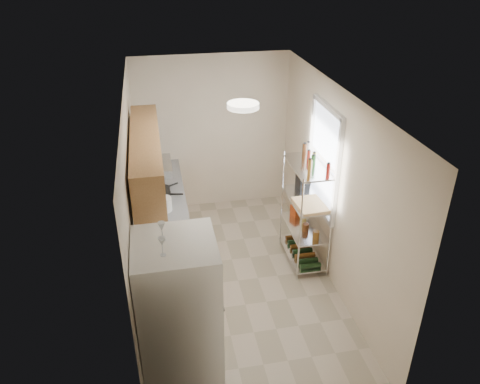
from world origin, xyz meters
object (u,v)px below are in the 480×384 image
at_px(refrigerator, 180,322).
at_px(frying_pan_large, 161,194).
at_px(rice_cooker, 163,204).
at_px(espresso_machine, 303,179).
at_px(cutting_board, 310,205).

height_order(refrigerator, frying_pan_large, refrigerator).
height_order(rice_cooker, frying_pan_large, rice_cooker).
height_order(frying_pan_large, espresso_machine, espresso_machine).
height_order(rice_cooker, cutting_board, rice_cooker).
xyz_separation_m(rice_cooker, cutting_board, (1.91, -0.45, 0.03)).
xyz_separation_m(rice_cooker, espresso_machine, (1.96, 0.07, 0.14)).
bearing_deg(cutting_board, espresso_machine, 83.64).
bearing_deg(espresso_machine, frying_pan_large, 166.46).
bearing_deg(refrigerator, rice_cooker, 91.12).
distance_m(refrigerator, espresso_machine, 2.94).
relative_size(refrigerator, espresso_machine, 7.21).
bearing_deg(frying_pan_large, cutting_board, -13.46).
distance_m(refrigerator, rice_cooker, 2.14).
distance_m(rice_cooker, espresso_machine, 1.97).
bearing_deg(rice_cooker, refrigerator, -88.88).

